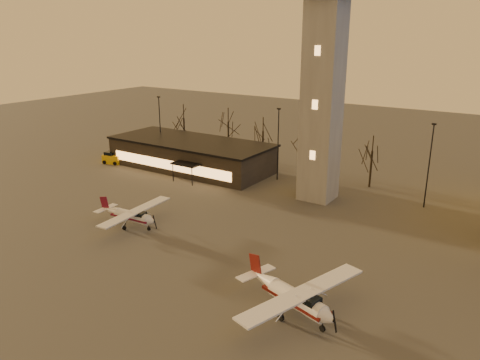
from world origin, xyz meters
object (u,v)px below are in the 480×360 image
(terminal, at_px, (191,154))
(cessna_rear, at_px, (134,219))
(control_tower, at_px, (324,65))
(cessna_front, at_px, (299,303))
(service_cart, at_px, (112,159))

(terminal, xyz_separation_m, cessna_rear, (9.50, -21.27, -1.20))
(control_tower, xyz_separation_m, cessna_front, (9.70, -24.50, -15.22))
(control_tower, height_order, cessna_rear, control_tower)
(terminal, distance_m, service_cart, 13.14)
(cessna_front, relative_size, service_cart, 3.58)
(terminal, bearing_deg, service_cart, -157.52)
(terminal, bearing_deg, cessna_rear, -65.93)
(terminal, height_order, cessna_rear, terminal)
(cessna_front, height_order, cessna_rear, cessna_front)
(cessna_rear, bearing_deg, terminal, 109.81)
(control_tower, relative_size, terminal, 1.28)
(control_tower, xyz_separation_m, cessna_rear, (-12.49, -19.29, -15.37))
(cessna_front, xyz_separation_m, cessna_rear, (-22.19, 5.21, -0.16))
(control_tower, relative_size, service_cart, 10.00)
(terminal, bearing_deg, cessna_front, -39.88)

